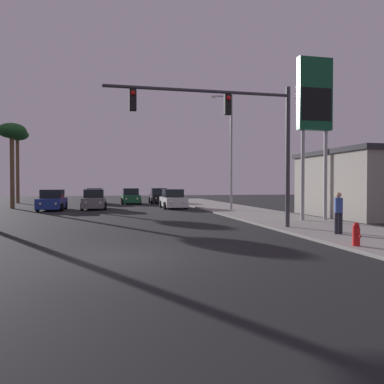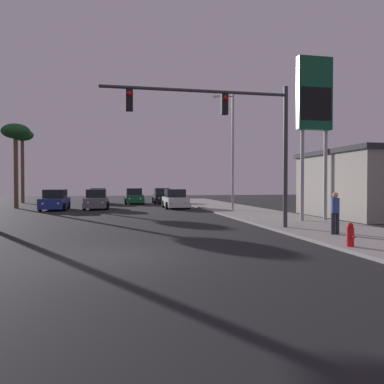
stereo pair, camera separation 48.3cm
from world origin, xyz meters
name	(u,v)px [view 1 (the left image)]	position (x,y,z in m)	size (l,w,h in m)	color
ground_plane	(123,256)	(0.00, 0.00, 0.00)	(120.00, 120.00, 0.00)	black
sidewalk_right	(276,218)	(9.50, 10.00, 0.06)	(5.00, 60.00, 0.12)	gray
car_red	(94,197)	(-2.04, 30.75, 0.76)	(2.04, 4.34, 1.68)	maroon
car_grey	(94,200)	(-1.70, 21.69, 0.76)	(2.04, 4.33, 1.68)	slate
car_black	(159,196)	(4.91, 30.31, 0.76)	(2.04, 4.33, 1.68)	black
car_green	(131,197)	(1.79, 29.74, 0.76)	(2.04, 4.32, 1.68)	#195933
car_blue	(52,201)	(-4.97, 21.03, 0.76)	(2.04, 4.34, 1.68)	navy
car_white	(173,200)	(5.02, 21.31, 0.76)	(2.04, 4.32, 1.68)	silver
traffic_light_mast	(237,125)	(5.23, 4.99, 4.79)	(8.49, 0.36, 6.50)	#38383D
street_lamp	(230,146)	(8.82, 17.02, 5.12)	(1.74, 0.24, 9.00)	#99999E
gas_station_sign	(315,103)	(10.76, 7.84, 6.62)	(2.00, 0.42, 9.00)	#99999E
fire_hydrant	(356,234)	(7.40, -0.44, 0.49)	(0.24, 0.34, 0.76)	red
pedestrian_on_sidewalk	(339,211)	(8.58, 2.29, 1.03)	(0.34, 0.32, 1.67)	#23232D
palm_tree_far	(17,138)	(-10.48, 34.00, 7.24)	(2.40, 2.40, 8.35)	brown
palm_tree_mid	(12,135)	(-8.68, 24.00, 6.41)	(2.40, 2.40, 7.42)	brown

